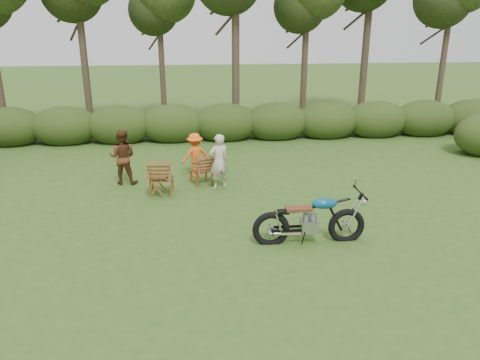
{
  "coord_description": "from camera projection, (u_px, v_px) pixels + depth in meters",
  "views": [
    {
      "loc": [
        -1.17,
        -8.68,
        4.45
      ],
      "look_at": [
        -0.17,
        1.5,
        0.9
      ],
      "focal_mm": 35.0,
      "sensor_mm": 36.0,
      "label": 1
    }
  ],
  "objects": [
    {
      "name": "adult_a",
      "position": [
        219.0,
        188.0,
        12.95
      ],
      "size": [
        0.66,
        0.55,
        1.53
      ],
      "primitive_type": "imported",
      "rotation": [
        0.0,
        0.0,
        3.54
      ],
      "color": "beige",
      "rests_on": "ground"
    },
    {
      "name": "tree_line",
      "position": [
        236.0,
        36.0,
        17.68
      ],
      "size": [
        22.52,
        11.62,
        8.14
      ],
      "color": "#3D2E21",
      "rests_on": "ground"
    },
    {
      "name": "lawn_chair_left",
      "position": [
        162.0,
        193.0,
        12.56
      ],
      "size": [
        0.73,
        0.73,
        1.0
      ],
      "primitive_type": null,
      "rotation": [
        0.0,
        0.0,
        3.08
      ],
      "color": "brown",
      "rests_on": "ground"
    },
    {
      "name": "ground",
      "position": [
        255.0,
        244.0,
        9.73
      ],
      "size": [
        80.0,
        80.0,
        0.0
      ],
      "primitive_type": "plane",
      "color": "#2B4B19",
      "rests_on": "ground"
    },
    {
      "name": "motorcycle",
      "position": [
        308.0,
        242.0,
        9.84
      ],
      "size": [
        2.25,
        0.86,
        1.28
      ],
      "primitive_type": null,
      "rotation": [
        0.0,
        0.0,
        0.0
      ],
      "color": "#0D7DB4",
      "rests_on": "ground"
    },
    {
      "name": "lawn_chair_right",
      "position": [
        202.0,
        183.0,
        13.33
      ],
      "size": [
        0.81,
        0.81,
        0.89
      ],
      "primitive_type": null,
      "rotation": [
        0.0,
        0.0,
        3.56
      ],
      "color": "brown",
      "rests_on": "ground"
    },
    {
      "name": "cup",
      "position": [
        159.0,
        173.0,
        12.25
      ],
      "size": [
        0.15,
        0.15,
        0.09
      ],
      "primitive_type": "imported",
      "rotation": [
        0.0,
        0.0,
        -0.33
      ],
      "color": "beige",
      "rests_on": "side_table"
    },
    {
      "name": "adult_b",
      "position": [
        125.0,
        183.0,
        13.33
      ],
      "size": [
        0.82,
        0.68,
        1.56
      ],
      "primitive_type": "imported",
      "rotation": [
        0.0,
        0.0,
        3.02
      ],
      "color": "#4E2A16",
      "rests_on": "ground"
    },
    {
      "name": "child",
      "position": [
        196.0,
        177.0,
        13.88
      ],
      "size": [
        0.97,
        0.79,
        1.32
      ],
      "primitive_type": "imported",
      "rotation": [
        0.0,
        0.0,
        3.56
      ],
      "color": "orange",
      "rests_on": "ground"
    },
    {
      "name": "side_table",
      "position": [
        158.0,
        185.0,
        12.35
      ],
      "size": [
        0.62,
        0.55,
        0.56
      ],
      "primitive_type": null,
      "rotation": [
        0.0,
        0.0,
        -0.17
      ],
      "color": "brown",
      "rests_on": "ground"
    }
  ]
}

